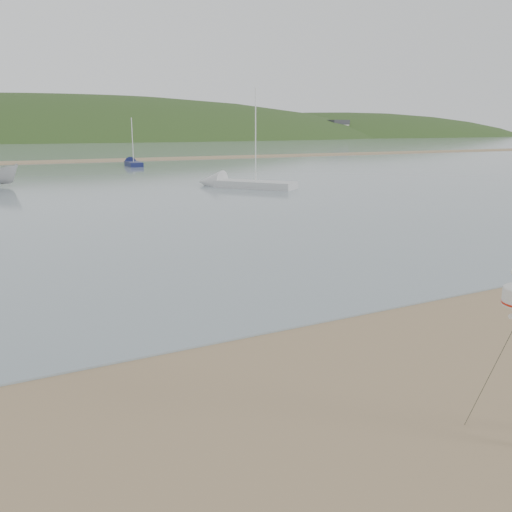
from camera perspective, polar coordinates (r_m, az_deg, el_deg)
name	(u,v)px	position (r m, az deg, el deg)	size (l,w,h in m)	color
ground	(171,493)	(7.20, -8.92, -23.44)	(560.00, 560.00, 0.00)	#8B7150
hill_ridge	(25,189)	(242.56, -23.10, 6.55)	(620.00, 180.00, 80.00)	#223917
sailboat_blue_far	(131,163)	(66.59, -12.98, 9.52)	(1.99, 6.02, 5.91)	#141A47
sailboat_white_near	(229,183)	(40.91, -2.81, 7.67)	(6.18, 7.43, 7.75)	beige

